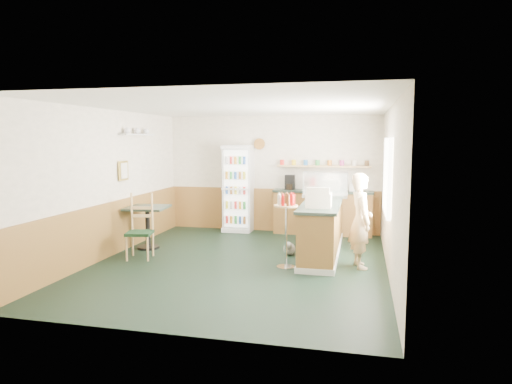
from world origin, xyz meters
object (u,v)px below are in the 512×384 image
(cash_register, at_px, (319,200))
(cafe_table, at_px, (148,219))
(shopkeeper, at_px, (361,221))
(display_case, at_px, (325,185))
(cafe_chair, at_px, (142,224))
(condiment_stand, at_px, (286,218))
(drinks_fridge, at_px, (238,188))

(cash_register, relative_size, cafe_table, 0.52)
(shopkeeper, distance_m, cafe_table, 4.13)
(display_case, xyz_separation_m, cafe_chair, (-3.19, -1.60, -0.64))
(display_case, xyz_separation_m, shopkeeper, (0.70, -1.37, -0.46))
(condiment_stand, height_order, cafe_table, condiment_stand)
(display_case, bearing_deg, condiment_stand, -107.04)
(condiment_stand, relative_size, cafe_chair, 1.06)
(drinks_fridge, relative_size, display_case, 2.31)
(cafe_table, bearing_deg, shopkeeper, -6.01)
(condiment_stand, bearing_deg, shopkeeper, 14.14)
(display_case, height_order, cafe_chair, display_case)
(cash_register, height_order, cafe_chair, cash_register)
(condiment_stand, bearing_deg, cash_register, 28.57)
(cash_register, distance_m, cafe_chair, 3.23)
(cafe_table, bearing_deg, cafe_chair, -71.94)
(shopkeeper, relative_size, cafe_chair, 1.36)
(drinks_fridge, relative_size, cafe_chair, 1.72)
(drinks_fridge, height_order, display_case, drinks_fridge)
(display_case, xyz_separation_m, cash_register, (0.00, -1.40, -0.13))
(shopkeeper, relative_size, cafe_table, 1.91)
(drinks_fridge, xyz_separation_m, cafe_table, (-1.28, -2.09, -0.42))
(condiment_stand, distance_m, cafe_table, 2.99)
(condiment_stand, bearing_deg, cafe_chair, 178.26)
(display_case, bearing_deg, cafe_table, -164.54)
(cafe_table, bearing_deg, drinks_fridge, 58.46)
(shopkeeper, xyz_separation_m, cafe_table, (-4.10, 0.43, -0.21))
(display_case, distance_m, shopkeeper, 1.61)
(cafe_chair, bearing_deg, display_case, 14.72)
(cash_register, relative_size, condiment_stand, 0.35)
(drinks_fridge, height_order, condiment_stand, drinks_fridge)
(drinks_fridge, xyz_separation_m, cash_register, (2.12, -2.55, 0.12))
(condiment_stand, height_order, cafe_chair, condiment_stand)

